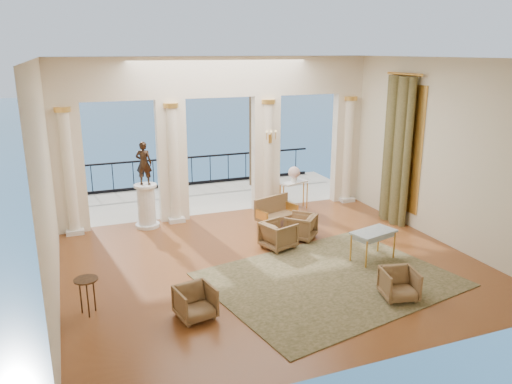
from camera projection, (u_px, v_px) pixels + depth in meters
name	position (u px, v px, depth m)	size (l,w,h in m)	color
floor	(272.00, 264.00, 11.29)	(9.00, 9.00, 0.00)	#4E2812
room_walls	(296.00, 147.00, 9.50)	(9.00, 9.00, 9.00)	beige
arcade	(220.00, 127.00, 14.01)	(9.00, 0.56, 4.50)	#F7E7CA
terrace	(204.00, 198.00, 16.51)	(10.00, 3.60, 0.10)	#A79D89
balustrade	(192.00, 173.00, 17.82)	(9.00, 0.06, 1.03)	black
palm_tree	(252.00, 68.00, 16.78)	(2.00, 2.00, 4.50)	#4C3823
sea	(98.00, 133.00, 66.78)	(160.00, 160.00, 0.00)	#235A8A
curtain	(396.00, 151.00, 13.56)	(0.33, 1.40, 4.09)	brown
window_frame	(402.00, 147.00, 13.60)	(0.04, 1.60, 3.40)	#E8AD4C
wall_sconce	(270.00, 138.00, 14.31)	(0.30, 0.11, 0.33)	#E8AD4C
rug	(330.00, 279.00, 10.49)	(4.84, 3.77, 0.02)	#33381C
armchair_a	(195.00, 301.00, 8.92)	(0.64, 0.60, 0.66)	#402D18
armchair_b	(399.00, 283.00, 9.61)	(0.65, 0.60, 0.66)	#402D18
armchair_c	(301.00, 226.00, 12.68)	(0.70, 0.65, 0.72)	#402D18
armchair_d	(278.00, 234.00, 12.08)	(0.71, 0.67, 0.74)	#402D18
settee	(275.00, 211.00, 13.69)	(1.30, 0.87, 0.79)	#402D18
game_table	(374.00, 234.00, 11.32)	(1.14, 0.80, 0.71)	#93ACBD
pedestal	(147.00, 207.00, 13.50)	(0.65, 0.65, 1.19)	silver
statue	(144.00, 163.00, 13.17)	(0.42, 0.28, 1.17)	black
console_table	(294.00, 186.00, 15.04)	(0.94, 0.63, 0.84)	silver
urn	(294.00, 173.00, 14.93)	(0.36, 0.36, 0.47)	white
side_table	(86.00, 284.00, 8.98)	(0.43, 0.43, 0.70)	black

